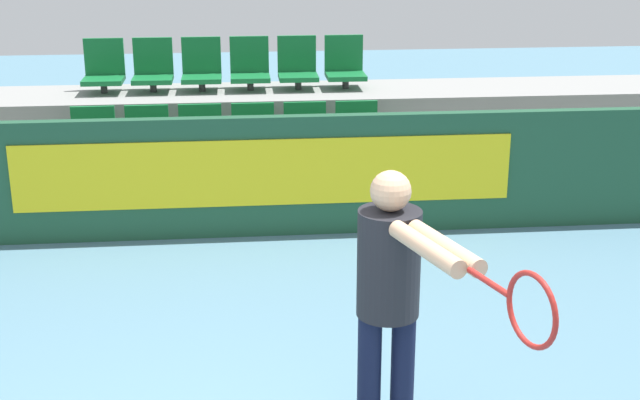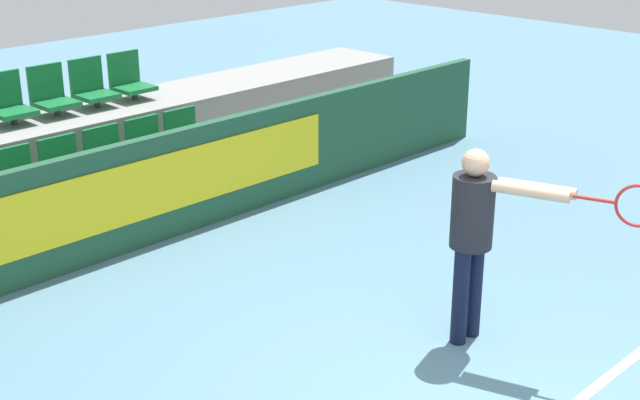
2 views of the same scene
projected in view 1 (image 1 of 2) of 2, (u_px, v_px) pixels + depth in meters
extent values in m
cube|color=#1E4C33|center=(228.00, 177.00, 7.98)|extent=(11.08, 0.12, 1.11)
cube|color=yellow|center=(266.00, 173.00, 7.93)|extent=(4.44, 0.02, 0.61)
cube|color=gray|center=(229.00, 189.00, 8.65)|extent=(10.68, 1.06, 0.50)
cube|color=gray|center=(228.00, 137.00, 9.57)|extent=(10.68, 1.06, 1.00)
cylinder|color=#333333|center=(93.00, 161.00, 8.49)|extent=(0.07, 0.07, 0.11)
cube|color=#146B33|center=(93.00, 153.00, 8.46)|extent=(0.41, 0.42, 0.05)
cube|color=#146B33|center=(94.00, 126.00, 8.57)|extent=(0.41, 0.04, 0.39)
cylinder|color=#333333|center=(148.00, 160.00, 8.54)|extent=(0.07, 0.07, 0.11)
cube|color=#146B33|center=(147.00, 151.00, 8.51)|extent=(0.41, 0.42, 0.05)
cube|color=#146B33|center=(147.00, 125.00, 8.62)|extent=(0.41, 0.04, 0.39)
cylinder|color=#333333|center=(201.00, 158.00, 8.58)|extent=(0.07, 0.07, 0.11)
cube|color=#146B33|center=(201.00, 150.00, 8.56)|extent=(0.41, 0.42, 0.05)
cube|color=#146B33|center=(200.00, 124.00, 8.67)|extent=(0.41, 0.04, 0.39)
cylinder|color=#333333|center=(254.00, 157.00, 8.63)|extent=(0.07, 0.07, 0.11)
cube|color=#146B33|center=(254.00, 149.00, 8.60)|extent=(0.41, 0.42, 0.05)
cube|color=#146B33|center=(253.00, 122.00, 8.71)|extent=(0.41, 0.04, 0.39)
cylinder|color=#333333|center=(307.00, 155.00, 8.68)|extent=(0.07, 0.07, 0.11)
cube|color=#146B33|center=(307.00, 147.00, 8.65)|extent=(0.41, 0.42, 0.05)
cube|color=#146B33|center=(305.00, 121.00, 8.76)|extent=(0.41, 0.04, 0.39)
cylinder|color=#333333|center=(358.00, 154.00, 8.72)|extent=(0.07, 0.07, 0.11)
cube|color=#146B33|center=(359.00, 146.00, 8.70)|extent=(0.41, 0.42, 0.05)
cube|color=#146B33|center=(356.00, 120.00, 8.81)|extent=(0.41, 0.04, 0.39)
cylinder|color=#333333|center=(104.00, 88.00, 9.33)|extent=(0.07, 0.07, 0.11)
cube|color=#146B33|center=(103.00, 80.00, 9.30)|extent=(0.41, 0.42, 0.05)
cube|color=#146B33|center=(104.00, 56.00, 9.41)|extent=(0.41, 0.04, 0.39)
cylinder|color=#333333|center=(153.00, 87.00, 9.38)|extent=(0.07, 0.07, 0.11)
cube|color=#146B33|center=(153.00, 79.00, 9.35)|extent=(0.41, 0.42, 0.05)
cube|color=#146B33|center=(153.00, 56.00, 9.46)|extent=(0.41, 0.04, 0.39)
cylinder|color=#333333|center=(202.00, 86.00, 9.42)|extent=(0.07, 0.07, 0.11)
cube|color=#146B33|center=(202.00, 78.00, 9.40)|extent=(0.41, 0.42, 0.05)
cube|color=#146B33|center=(201.00, 55.00, 9.50)|extent=(0.41, 0.04, 0.39)
cylinder|color=#333333|center=(250.00, 85.00, 9.47)|extent=(0.07, 0.07, 0.11)
cube|color=#146B33|center=(250.00, 78.00, 9.44)|extent=(0.41, 0.42, 0.05)
cube|color=#146B33|center=(249.00, 54.00, 9.55)|extent=(0.41, 0.04, 0.39)
cylinder|color=#333333|center=(298.00, 84.00, 9.52)|extent=(0.07, 0.07, 0.11)
cube|color=#146B33|center=(298.00, 77.00, 9.49)|extent=(0.41, 0.42, 0.05)
cube|color=#146B33|center=(297.00, 54.00, 9.60)|extent=(0.41, 0.04, 0.39)
cylinder|color=#333333|center=(346.00, 83.00, 9.56)|extent=(0.07, 0.07, 0.11)
cube|color=#146B33|center=(346.00, 76.00, 9.54)|extent=(0.41, 0.42, 0.05)
cube|color=#146B33|center=(344.00, 53.00, 9.65)|extent=(0.41, 0.04, 0.39)
cylinder|color=black|center=(369.00, 382.00, 4.86)|extent=(0.13, 0.13, 0.81)
cylinder|color=black|center=(402.00, 380.00, 4.87)|extent=(0.13, 0.13, 0.81)
cylinder|color=black|center=(389.00, 263.00, 4.64)|extent=(0.33, 0.33, 0.58)
sphere|color=tan|center=(391.00, 191.00, 4.52)|extent=(0.21, 0.21, 0.21)
cylinder|color=tan|center=(426.00, 248.00, 4.17)|extent=(0.27, 0.57, 0.09)
cylinder|color=tan|center=(445.00, 247.00, 4.18)|extent=(0.27, 0.57, 0.09)
cylinder|color=#AD231E|center=(489.00, 282.00, 3.79)|extent=(0.12, 0.29, 0.03)
torus|color=#AD231E|center=(532.00, 310.00, 3.53)|extent=(0.12, 0.32, 0.32)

